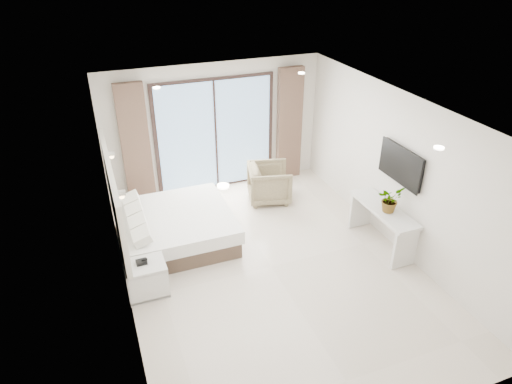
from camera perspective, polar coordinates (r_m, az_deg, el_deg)
ground at (r=7.71m, az=1.87°, el=-9.30°), size 6.20×6.20×0.00m
room_shell at (r=7.52m, az=-1.94°, el=3.83°), size 4.62×6.22×2.72m
bed at (r=8.26m, az=-10.18°, el=-4.41°), size 1.96×1.87×0.69m
nightstand at (r=7.23m, az=-13.51°, el=-10.48°), size 0.60×0.49×0.54m
phone at (r=7.07m, az=-14.13°, el=-8.49°), size 0.16×0.13×0.05m
console_desk at (r=8.20m, az=15.55°, el=-3.20°), size 0.46×1.47×0.77m
plant at (r=7.93m, az=16.35°, el=-1.18°), size 0.53×0.56×0.35m
armchair at (r=9.38m, az=1.68°, el=1.33°), size 0.95×0.99×0.85m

